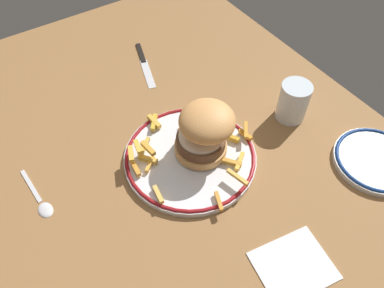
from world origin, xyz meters
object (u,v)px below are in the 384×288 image
spoon (42,205)px  napkin (294,265)px  side_plate (376,160)px  knife (144,61)px  dinner_plate (192,156)px  burger (204,131)px  water_glass (293,104)px

spoon → napkin: spoon is taller
side_plate → knife: 59.00cm
dinner_plate → burger: burger is taller
burger → napkin: 28.64cm
dinner_plate → knife: size_ratio=1.52×
dinner_plate → spoon: size_ratio=2.00×
dinner_plate → spoon: 29.93cm
knife → napkin: knife is taller
water_glass → napkin: size_ratio=0.72×
dinner_plate → burger: bearing=80.2°
dinner_plate → napkin: dinner_plate is taller
burger → side_plate: size_ratio=0.92×
napkin → dinner_plate: bearing=-176.4°
water_glass → spoon: water_glass is taller
side_plate → dinner_plate: bearing=-125.1°
napkin → spoon: bearing=-137.7°
burger → side_plate: bearing=53.1°
water_glass → napkin: (26.12, -23.06, -3.65)cm
spoon → burger: bearing=78.6°
dinner_plate → water_glass: (2.05, 24.82, 3.01)cm
burger → napkin: (27.73, -0.77, -7.13)cm
burger → water_glass: bearing=85.9°
side_plate → spoon: size_ratio=1.25×
dinner_plate → knife: dinner_plate is taller
water_glass → spoon: (-8.04, -54.14, -3.49)cm
water_glass → burger: bearing=-94.1°
dinner_plate → spoon: bearing=-101.6°
dinner_plate → napkin: (28.17, 1.76, -0.64)cm
dinner_plate → burger: (0.44, 2.53, 6.50)cm
spoon → napkin: (34.16, 31.08, -0.16)cm
burger → side_plate: burger is taller
water_glass → napkin: water_glass is taller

